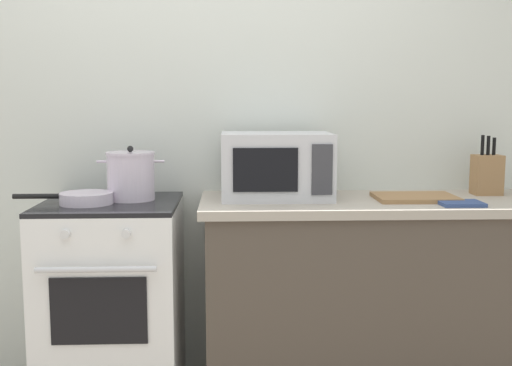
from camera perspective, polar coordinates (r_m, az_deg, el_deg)
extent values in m
cube|color=silver|center=(3.14, -0.29, 5.40)|extent=(4.40, 0.10, 2.50)
cube|color=#4C4238|center=(3.02, 11.62, -10.48)|extent=(1.64, 0.56, 0.88)
cube|color=#ADA393|center=(2.91, 11.86, -1.84)|extent=(1.70, 0.60, 0.04)
cube|color=white|center=(2.96, -12.90, -10.68)|extent=(0.60, 0.60, 0.90)
cube|color=black|center=(2.85, -13.16, -1.86)|extent=(0.60, 0.60, 0.02)
cube|color=black|center=(2.66, -14.15, -11.26)|extent=(0.39, 0.01, 0.28)
cylinder|color=silver|center=(2.58, -14.39, -7.65)|extent=(0.48, 0.02, 0.02)
cylinder|color=silver|center=(2.59, -17.01, -4.49)|extent=(0.04, 0.02, 0.04)
cylinder|color=silver|center=(2.54, -11.76, -4.55)|extent=(0.04, 0.02, 0.04)
cylinder|color=silver|center=(2.87, -11.33, 0.52)|extent=(0.21, 0.21, 0.21)
cylinder|color=silver|center=(2.86, -11.39, 2.67)|extent=(0.22, 0.22, 0.01)
sphere|color=black|center=(2.86, -11.40, 3.07)|extent=(0.03, 0.03, 0.03)
cylinder|color=silver|center=(2.89, -13.85, 1.91)|extent=(0.05, 0.01, 0.01)
cylinder|color=silver|center=(2.85, -8.86, 1.97)|extent=(0.05, 0.01, 0.01)
cylinder|color=silver|center=(2.81, -15.21, -1.35)|extent=(0.23, 0.23, 0.05)
cylinder|color=black|center=(2.86, -19.41, -1.15)|extent=(0.20, 0.02, 0.02)
cube|color=silver|center=(2.87, 1.86, 1.60)|extent=(0.50, 0.36, 0.30)
cube|color=black|center=(2.68, 0.87, 1.20)|extent=(0.28, 0.01, 0.19)
cube|color=#38383D|center=(2.71, 6.06, 1.22)|extent=(0.09, 0.01, 0.22)
cube|color=#997047|center=(2.92, 14.31, -1.28)|extent=(0.36, 0.26, 0.02)
cube|color=#997047|center=(3.17, 20.32, 0.70)|extent=(0.13, 0.10, 0.19)
cylinder|color=black|center=(3.15, 19.96, 3.27)|extent=(0.02, 0.02, 0.09)
cylinder|color=black|center=(3.16, 20.43, 3.23)|extent=(0.02, 0.02, 0.09)
cylinder|color=black|center=(3.17, 20.90, 3.15)|extent=(0.02, 0.02, 0.08)
cube|color=#33477A|center=(2.82, 18.18, -1.77)|extent=(0.18, 0.14, 0.02)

